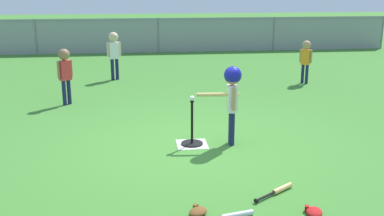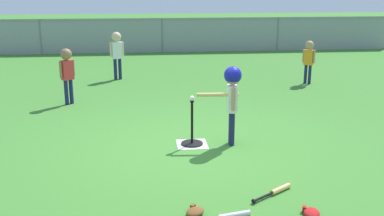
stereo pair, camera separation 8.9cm
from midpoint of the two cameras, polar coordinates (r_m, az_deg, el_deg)
The scene contains 13 objects.
ground_plane at distance 6.62m, azimuth 0.25°, elevation -4.80°, with size 60.00×60.00×0.00m, color #3D7A2D.
home_plate at distance 6.69m, azimuth 0.38°, elevation -4.51°, with size 0.44×0.44×0.01m, color white.
batting_tee at distance 6.66m, azimuth 0.39°, elevation -3.71°, with size 0.32×0.32×0.66m.
baseball_on_tee at distance 6.49m, azimuth 0.39°, elevation 1.22°, with size 0.07×0.07×0.07m, color white.
batter_child at distance 6.50m, azimuth 5.39°, elevation 2.31°, with size 0.64×0.33×1.15m.
fielder_deep_center at distance 11.22m, azimuth -9.12°, elevation 7.25°, with size 0.33×0.23×1.15m.
fielder_near_left at distance 10.95m, azimuth 14.58°, elevation 6.26°, with size 0.24×0.22×1.00m.
fielder_deep_right at distance 9.06m, azimuth -15.03°, elevation 4.75°, with size 0.26×0.24×1.08m.
spare_bat_silver at distance 4.69m, azimuth 5.02°, elevation -13.31°, with size 0.68×0.20×0.06m.
spare_bat_wood at distance 5.29m, azimuth 11.01°, elevation -10.08°, with size 0.54×0.40×0.06m.
glove_by_plate at distance 4.75m, azimuth 0.93°, elevation -12.78°, with size 0.26×0.27×0.07m.
glove_near_bats at distance 4.89m, azimuth 15.16°, elevation -12.49°, with size 0.22×0.26×0.07m.
outfield_fence at distance 15.65m, azimuth -3.57°, elevation 9.18°, with size 16.06×0.06×1.15m.
Camera 2 is at (-0.64, -6.18, 2.27)m, focal length 42.81 mm.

